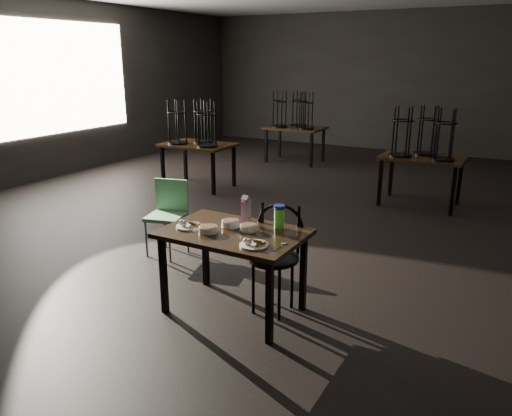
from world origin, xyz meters
The scene contains 15 objects.
room centered at (-0.06, 0.01, 2.33)m, with size 12.00×12.04×3.22m.
main_table centered at (0.67, -2.66, 0.67)m, with size 1.20×0.80×0.75m.
plate_left centered at (0.28, -2.76, 0.77)m, with size 0.23×0.23×0.07m.
plate_right centered at (0.99, -2.87, 0.77)m, with size 0.23×0.23×0.07m.
bowl_near centered at (0.59, -2.57, 0.78)m, with size 0.15×0.15×0.06m.
bowl_far centered at (0.78, -2.59, 0.78)m, with size 0.14×0.14×0.06m.
bowl_big centered at (0.50, -2.79, 0.78)m, with size 0.16×0.16×0.05m.
juice_carton centered at (0.67, -2.43, 0.87)m, with size 0.07×0.07×0.26m.
water_bottle centered at (0.99, -2.42, 0.86)m, with size 0.11×0.11×0.22m.
spoon centered at (1.18, -2.73, 0.75)m, with size 0.05×0.20×0.01m.
bentwood_chair centered at (0.96, -2.42, 0.56)m, with size 0.47×0.46×0.94m.
school_chair centered at (-0.70, -1.83, 0.51)m, with size 0.48×0.48×0.85m.
bg_table_left centered at (-2.18, 0.82, 0.78)m, with size 1.20×0.80×1.48m.
bg_table_right centered at (1.40, 1.53, 0.78)m, with size 1.20×0.80×1.48m.
bg_table_far centered at (-1.62, 3.55, 0.78)m, with size 1.20×0.80×1.48m.
Camera 1 is at (2.79, -6.06, 2.17)m, focal length 35.00 mm.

